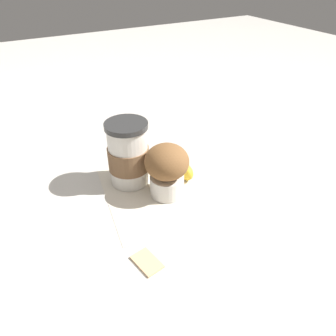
# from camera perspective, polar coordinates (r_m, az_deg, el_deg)

# --- Properties ---
(ground_plane) EXTENTS (3.00, 3.00, 0.00)m
(ground_plane) POSITION_cam_1_polar(r_m,az_deg,el_deg) (0.67, 0.00, -3.55)
(ground_plane) COLOR beige
(paper_napkin) EXTENTS (0.29, 0.29, 0.00)m
(paper_napkin) POSITION_cam_1_polar(r_m,az_deg,el_deg) (0.67, 0.00, -3.50)
(paper_napkin) COLOR beige
(paper_napkin) RESTS_ON ground_plane
(coffee_cup) EXTENTS (0.08, 0.08, 0.13)m
(coffee_cup) POSITION_cam_1_polar(r_m,az_deg,el_deg) (0.66, -6.93, 2.37)
(coffee_cup) COLOR silver
(coffee_cup) RESTS_ON paper_napkin
(muffin) EXTENTS (0.08, 0.08, 0.11)m
(muffin) POSITION_cam_1_polar(r_m,az_deg,el_deg) (0.62, -0.20, -0.02)
(muffin) COLOR white
(muffin) RESTS_ON paper_napkin
(banana) EXTENTS (0.09, 0.13, 0.03)m
(banana) POSITION_cam_1_polar(r_m,az_deg,el_deg) (0.71, -0.38, 0.68)
(banana) COLOR gold
(banana) RESTS_ON paper_napkin
(sugar_packet) EXTENTS (0.04, 0.05, 0.01)m
(sugar_packet) POSITION_cam_1_polar(r_m,az_deg,el_deg) (0.53, -3.68, -15.89)
(sugar_packet) COLOR #E0B27F
(sugar_packet) RESTS_ON ground_plane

